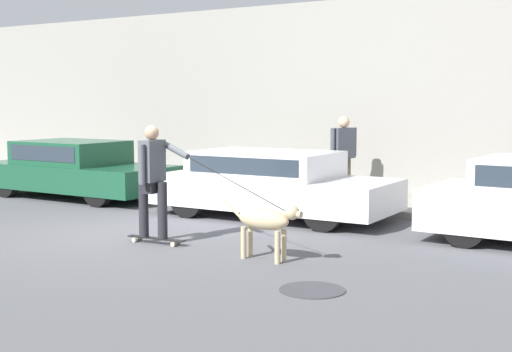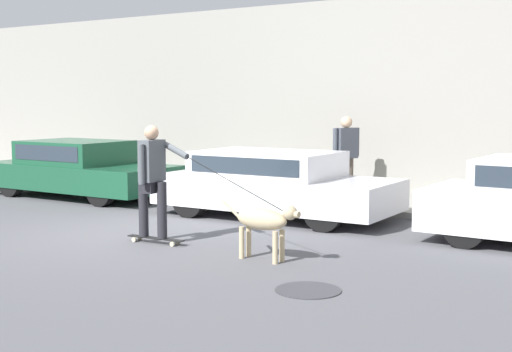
# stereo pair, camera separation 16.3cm
# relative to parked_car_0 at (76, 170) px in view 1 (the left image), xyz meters

# --- Properties ---
(ground_plane) EXTENTS (36.00, 36.00, 0.00)m
(ground_plane) POSITION_rel_parked_car_0_xyz_m (4.14, -2.60, -0.60)
(ground_plane) COLOR #545459
(back_wall) EXTENTS (32.00, 0.30, 4.25)m
(back_wall) POSITION_rel_parked_car_0_xyz_m (4.14, 3.20, 1.52)
(back_wall) COLOR gray
(back_wall) RESTS_ON ground_plane
(sidewalk_curb) EXTENTS (30.00, 1.94, 0.13)m
(sidewalk_curb) POSITION_rel_parked_car_0_xyz_m (4.14, 2.06, -0.54)
(sidewalk_curb) COLOR gray
(sidewalk_curb) RESTS_ON ground_plane
(parked_car_0) EXTENTS (4.41, 1.88, 1.23)m
(parked_car_0) POSITION_rel_parked_car_0_xyz_m (0.00, 0.00, 0.00)
(parked_car_0) COLOR black
(parked_car_0) RESTS_ON ground_plane
(parked_car_1) EXTENTS (4.40, 1.95, 1.20)m
(parked_car_1) POSITION_rel_parked_car_0_xyz_m (5.00, -0.00, 0.01)
(parked_car_1) COLOR black
(parked_car_1) RESTS_ON ground_plane
(dog) EXTENTS (1.26, 0.33, 0.78)m
(dog) POSITION_rel_parked_car_0_xyz_m (6.74, -3.03, -0.07)
(dog) COLOR tan
(dog) RESTS_ON ground_plane
(skateboarder) EXTENTS (2.86, 0.59, 1.75)m
(skateboarder) POSITION_rel_parked_car_0_xyz_m (4.74, -2.96, 0.40)
(skateboarder) COLOR beige
(skateboarder) RESTS_ON ground_plane
(pedestrian_with_bag) EXTENTS (0.42, 0.69, 1.66)m
(pedestrian_with_bag) POSITION_rel_parked_car_0_xyz_m (5.44, 2.00, 0.45)
(pedestrian_with_bag) COLOR brown
(pedestrian_with_bag) RESTS_ON sidewalk_curb
(manhole_cover) EXTENTS (0.74, 0.74, 0.01)m
(manhole_cover) POSITION_rel_parked_car_0_xyz_m (7.96, -4.02, -0.60)
(manhole_cover) COLOR #38383D
(manhole_cover) RESTS_ON ground_plane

